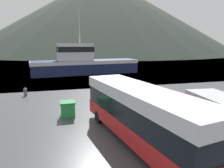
% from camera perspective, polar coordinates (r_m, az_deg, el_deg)
% --- Properties ---
extents(water_surface, '(240.00, 240.00, 0.00)m').
position_cam_1_polar(water_surface, '(145.55, -12.75, 8.56)').
color(water_surface, slate).
rests_on(water_surface, ground).
extents(hill_backdrop, '(194.56, 194.56, 58.84)m').
position_cam_1_polar(hill_backdrop, '(169.01, -2.97, 19.12)').
color(hill_backdrop, '#333D33').
rests_on(hill_backdrop, ground).
extents(tour_bus, '(4.35, 10.89, 3.22)m').
position_cam_1_polar(tour_bus, '(11.67, 7.91, -7.89)').
color(tour_bus, red).
rests_on(tour_bus, ground).
extents(delivery_van, '(2.69, 6.33, 2.56)m').
position_cam_1_polar(delivery_van, '(14.40, 26.73, -7.28)').
color(delivery_van, silver).
rests_on(delivery_van, ground).
extents(fishing_boat, '(21.15, 7.47, 12.49)m').
position_cam_1_polar(fishing_boat, '(39.95, -8.15, 6.06)').
color(fishing_boat, '#19234C').
rests_on(fishing_boat, water_surface).
extents(storage_bin, '(1.18, 1.16, 1.19)m').
position_cam_1_polar(storage_bin, '(16.38, -12.53, -6.90)').
color(storage_bin, green).
rests_on(storage_bin, ground).
extents(small_boat, '(3.58, 7.48, 0.98)m').
position_cam_1_polar(small_boat, '(48.17, -13.88, 4.64)').
color(small_boat, black).
rests_on(small_boat, water_surface).
extents(mooring_bollard, '(0.40, 0.40, 0.92)m').
position_cam_1_polar(mooring_bollard, '(24.29, -23.53, -1.98)').
color(mooring_bollard, '#4C4C51').
rests_on(mooring_bollard, ground).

